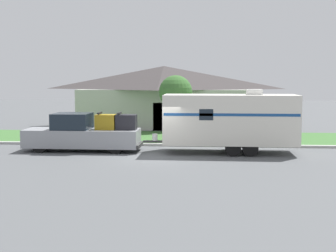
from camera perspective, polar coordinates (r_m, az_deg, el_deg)
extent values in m
plane|color=#515456|center=(23.60, -1.55, -3.76)|extent=(120.00, 120.00, 0.00)
cube|color=#ADADA8|center=(27.27, -0.68, -2.29)|extent=(80.00, 0.30, 0.14)
cube|color=#3D6B33|center=(30.88, -0.03, -1.43)|extent=(80.00, 7.00, 0.03)
cube|color=#B2B2A8|center=(38.39, -0.49, 2.28)|extent=(12.89, 7.07, 3.06)
pyramid|color=#3D3838|center=(38.31, -0.50, 5.94)|extent=(13.92, 7.64, 1.85)
cube|color=#4C3828|center=(34.95, -1.03, 1.14)|extent=(1.00, 0.06, 2.10)
cylinder|color=black|center=(25.70, -15.38, -2.23)|extent=(0.84, 0.28, 0.84)
cylinder|color=black|center=(27.18, -14.23, -1.76)|extent=(0.84, 0.28, 0.84)
cylinder|color=black|center=(24.60, -6.43, -2.41)|extent=(0.84, 0.28, 0.84)
cylinder|color=black|center=(26.14, -5.75, -1.91)|extent=(0.84, 0.28, 0.84)
cube|color=gray|center=(26.12, -12.98, -1.39)|extent=(3.74, 1.95, 0.96)
cube|color=#19232D|center=(25.82, -11.60, 0.58)|extent=(1.95, 1.79, 0.86)
cube|color=gray|center=(25.35, -6.32, -1.50)|extent=(2.43, 1.95, 0.96)
cube|color=#333333|center=(25.19, -3.46, -2.35)|extent=(0.12, 1.75, 0.20)
cube|color=olive|center=(25.36, -7.53, 0.49)|extent=(1.12, 0.82, 0.80)
cube|color=black|center=(25.40, -8.33, 1.57)|extent=(0.10, 0.90, 0.08)
cube|color=black|center=(25.16, -5.15, 0.47)|extent=(1.12, 0.82, 0.80)
cube|color=black|center=(25.18, -5.96, 1.57)|extent=(0.10, 0.90, 0.08)
cylinder|color=black|center=(23.86, 7.93, -2.74)|extent=(0.79, 0.22, 0.79)
cylinder|color=black|center=(26.05, 7.67, -2.01)|extent=(0.79, 0.22, 0.79)
cylinder|color=black|center=(23.93, 10.02, -2.75)|extent=(0.79, 0.22, 0.79)
cylinder|color=black|center=(26.11, 9.58, -2.02)|extent=(0.79, 0.22, 0.79)
cube|color=silver|center=(24.79, 7.57, 0.85)|extent=(6.93, 2.49, 2.56)
cube|color=navy|center=(23.51, 7.72, 1.36)|extent=(6.79, 0.01, 0.14)
cube|color=#383838|center=(25.06, -1.74, -1.88)|extent=(1.15, 0.12, 0.10)
cylinder|color=silver|center=(25.02, -1.61, -1.36)|extent=(0.28, 0.28, 0.36)
cube|color=silver|center=(24.79, 10.50, 4.09)|extent=(0.80, 0.68, 0.28)
cube|color=#19232D|center=(23.48, 4.68, 1.38)|extent=(0.70, 0.01, 0.56)
cylinder|color=brown|center=(27.87, 6.85, -1.12)|extent=(0.09, 0.09, 1.14)
cube|color=#B2B2B2|center=(27.79, 6.87, 0.27)|extent=(0.48, 0.20, 0.22)
cylinder|color=brown|center=(29.49, 0.92, 0.43)|extent=(0.24, 0.24, 2.29)
sphere|color=#38662D|center=(29.37, 0.92, 4.18)|extent=(2.09, 2.09, 2.09)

